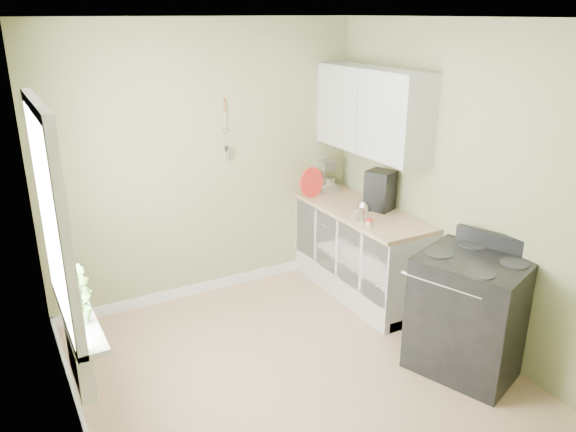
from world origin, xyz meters
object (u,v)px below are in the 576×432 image
stand_mixer (324,175)px  coffee_maker (380,191)px  stove (470,313)px  kettle (362,211)px

stand_mixer → coffee_maker: 0.83m
stove → coffee_maker: 1.53m
stove → kettle: (-0.19, 1.21, 0.51)m
stove → kettle: kettle is taller
stove → coffee_maker: size_ratio=2.82×
stove → stand_mixer: bearing=89.1°
coffee_maker → kettle: bearing=-151.2°
kettle → stove: bearing=-81.2°
stove → stand_mixer: size_ratio=2.95×
stand_mixer → kettle: bearing=-102.4°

